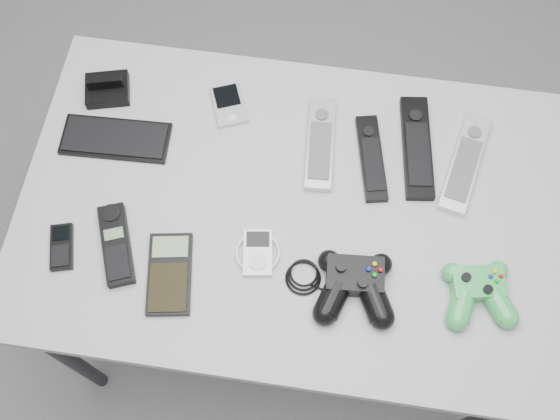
# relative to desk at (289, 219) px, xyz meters

# --- Properties ---
(floor) EXTENTS (3.50, 3.50, 0.00)m
(floor) POSITION_rel_desk_xyz_m (-0.08, -0.08, -0.71)
(floor) COLOR slate
(floor) RESTS_ON ground
(desk) EXTENTS (1.16, 0.74, 0.77)m
(desk) POSITION_rel_desk_xyz_m (0.00, 0.00, 0.00)
(desk) COLOR gray
(desk) RESTS_ON floor
(pda_keyboard) EXTENTS (0.24, 0.11, 0.01)m
(pda_keyboard) POSITION_rel_desk_xyz_m (-0.41, 0.10, 0.07)
(pda_keyboard) COLOR black
(pda_keyboard) RESTS_ON desk
(dock_bracket) EXTENTS (0.12, 0.11, 0.05)m
(dock_bracket) POSITION_rel_desk_xyz_m (-0.45, 0.22, 0.09)
(dock_bracket) COLOR black
(dock_bracket) RESTS_ON desk
(pda) EXTENTS (0.10, 0.12, 0.02)m
(pda) POSITION_rel_desk_xyz_m (-0.17, 0.23, 0.08)
(pda) COLOR #ACADB3
(pda) RESTS_ON desk
(remote_silver_a) EXTENTS (0.07, 0.23, 0.03)m
(remote_silver_a) POSITION_rel_desk_xyz_m (0.05, 0.16, 0.08)
(remote_silver_a) COLOR #ACADB3
(remote_silver_a) RESTS_ON desk
(remote_black_a) EXTENTS (0.09, 0.21, 0.02)m
(remote_black_a) POSITION_rel_desk_xyz_m (0.16, 0.14, 0.08)
(remote_black_a) COLOR black
(remote_black_a) RESTS_ON desk
(remote_black_b) EXTENTS (0.09, 0.26, 0.02)m
(remote_black_b) POSITION_rel_desk_xyz_m (0.26, 0.18, 0.08)
(remote_black_b) COLOR black
(remote_black_b) RESTS_ON desk
(remote_silver_b) EXTENTS (0.11, 0.26, 0.03)m
(remote_silver_b) POSITION_rel_desk_xyz_m (0.36, 0.15, 0.08)
(remote_silver_b) COLOR silver
(remote_silver_b) RESTS_ON desk
(mobile_phone) EXTENTS (0.07, 0.11, 0.02)m
(mobile_phone) POSITION_rel_desk_xyz_m (-0.45, -0.16, 0.08)
(mobile_phone) COLOR black
(mobile_phone) RESTS_ON desk
(cordless_handset) EXTENTS (0.12, 0.18, 0.03)m
(cordless_handset) POSITION_rel_desk_xyz_m (-0.34, -0.14, 0.08)
(cordless_handset) COLOR black
(cordless_handset) RESTS_ON desk
(calculator) EXTENTS (0.11, 0.18, 0.02)m
(calculator) POSITION_rel_desk_xyz_m (-0.22, -0.19, 0.08)
(calculator) COLOR black
(calculator) RESTS_ON desk
(mp3_player) EXTENTS (0.11, 0.11, 0.02)m
(mp3_player) POSITION_rel_desk_xyz_m (-0.05, -0.12, 0.08)
(mp3_player) COLOR silver
(mp3_player) RESTS_ON desk
(controller_black) EXTENTS (0.29, 0.19, 0.05)m
(controller_black) POSITION_rel_desk_xyz_m (0.15, -0.16, 0.09)
(controller_black) COLOR black
(controller_black) RESTS_ON desk
(controller_green) EXTENTS (0.17, 0.18, 0.05)m
(controller_green) POSITION_rel_desk_xyz_m (0.40, -0.14, 0.09)
(controller_green) COLOR green
(controller_green) RESTS_ON desk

